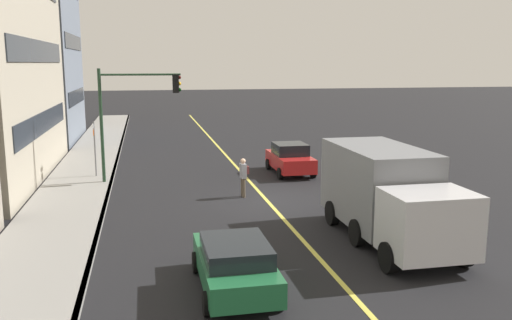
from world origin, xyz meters
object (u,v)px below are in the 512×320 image
object	(u,v)px
car_red	(290,158)
pedestrian_with_backpack	(244,174)
traffic_light_mast	(132,105)
truck_gray	(387,193)
car_green	(235,263)
street_sign_post	(95,145)

from	to	relation	value
car_red	pedestrian_with_backpack	xyz separation A→B (m)	(-4.65, 3.42, 0.21)
traffic_light_mast	car_red	bearing A→B (deg)	-84.36
truck_gray	pedestrian_with_backpack	distance (m)	7.76
car_green	truck_gray	world-z (taller)	truck_gray
car_red	traffic_light_mast	bearing A→B (deg)	95.64
truck_gray	pedestrian_with_backpack	size ratio (longest dim) A/B	3.95
pedestrian_with_backpack	street_sign_post	world-z (taller)	street_sign_post
car_green	traffic_light_mast	xyz separation A→B (m)	(13.71, 2.75, 3.15)
truck_gray	car_green	bearing A→B (deg)	118.18
street_sign_post	car_red	bearing A→B (deg)	-94.01
car_green	car_red	distance (m)	15.52
car_green	street_sign_post	distance (m)	16.00
traffic_light_mast	car_green	bearing A→B (deg)	-168.68
car_green	street_sign_post	world-z (taller)	street_sign_post
pedestrian_with_backpack	traffic_light_mast	bearing A→B (deg)	51.38
truck_gray	pedestrian_with_backpack	bearing A→B (deg)	28.10
street_sign_post	traffic_light_mast	bearing A→B (deg)	-127.37
traffic_light_mast	pedestrian_with_backpack	bearing A→B (deg)	-128.62
pedestrian_with_backpack	car_red	bearing A→B (deg)	-36.37
truck_gray	street_sign_post	bearing A→B (deg)	40.60
truck_gray	traffic_light_mast	size ratio (longest dim) A/B	1.22
car_green	truck_gray	bearing A→B (deg)	-61.82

